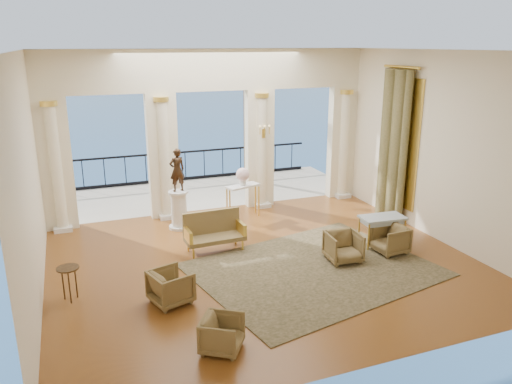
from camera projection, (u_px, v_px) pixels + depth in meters
name	position (u px, v px, depth m)	size (l,w,h in m)	color
floor	(263.00, 262.00, 10.98)	(9.00, 9.00, 0.00)	#4D2F14
room_walls	(287.00, 143.00, 9.16)	(9.00, 9.00, 9.00)	white
arcade	(212.00, 121.00, 13.66)	(9.00, 0.56, 4.50)	#FFF5CC
terrace	(197.00, 193.00, 16.19)	(10.00, 3.60, 0.10)	#B4A896
balustrade	(186.00, 169.00, 17.49)	(9.00, 0.06, 1.03)	black
palm_tree	(246.00, 60.00, 16.40)	(2.00, 2.00, 4.50)	#4C3823
sea	(97.00, 126.00, 66.39)	(160.00, 160.00, 0.00)	#1D568A
curtain	(393.00, 146.00, 13.21)	(0.33, 1.40, 4.09)	brown
window_frame	(399.00, 142.00, 13.25)	(0.04, 1.60, 3.40)	#E8BF4C
wall_sconce	(264.00, 133.00, 13.96)	(0.30, 0.11, 0.33)	#E8BF4C
rug	(314.00, 269.00, 10.62)	(4.79, 3.72, 0.02)	#2B2F18
armchair_a	(222.00, 332.00, 7.77)	(0.61, 0.57, 0.63)	#4E391F
armchair_b	(343.00, 246.00, 10.96)	(0.71, 0.66, 0.73)	#4E391F
armchair_c	(390.00, 238.00, 11.41)	(0.69, 0.65, 0.71)	#4E391F
armchair_d	(171.00, 285.00, 9.19)	(0.69, 0.64, 0.71)	#4E391F
settee	(214.00, 231.00, 11.56)	(1.39, 0.63, 0.91)	#4E391F
game_table	(382.00, 219.00, 11.77)	(1.08, 0.64, 0.71)	#A9C0D5
pedestal	(179.00, 210.00, 12.89)	(0.55, 0.55, 1.01)	silver
statue	(177.00, 170.00, 12.58)	(0.40, 0.27, 1.11)	#312115
console_table	(243.00, 190.00, 13.70)	(1.02, 0.64, 0.90)	silver
urn	(243.00, 175.00, 13.58)	(0.37, 0.37, 0.49)	silver
side_table	(68.00, 272.00, 9.22)	(0.41, 0.41, 0.67)	black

